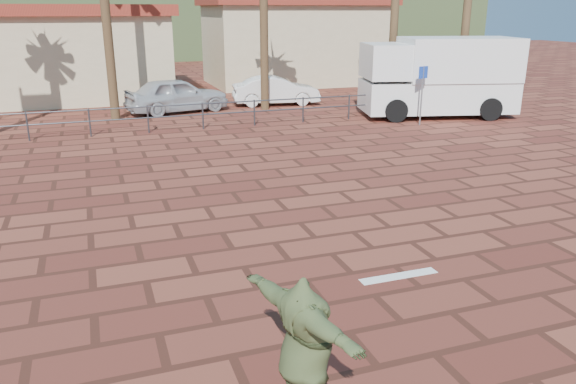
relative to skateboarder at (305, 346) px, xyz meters
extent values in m
plane|color=brown|center=(2.04, 3.90, -0.92)|extent=(120.00, 120.00, 0.00)
cube|color=white|center=(2.74, 2.70, -0.91)|extent=(1.40, 0.22, 0.01)
cylinder|color=#47494F|center=(-3.96, 15.90, -0.42)|extent=(0.06, 0.06, 1.00)
cylinder|color=#47494F|center=(-1.96, 15.90, -0.42)|extent=(0.06, 0.06, 1.00)
cylinder|color=#47494F|center=(0.04, 15.90, -0.42)|extent=(0.06, 0.06, 1.00)
cylinder|color=#47494F|center=(2.04, 15.90, -0.42)|extent=(0.06, 0.06, 1.00)
cylinder|color=#47494F|center=(4.04, 15.90, -0.42)|extent=(0.06, 0.06, 1.00)
cylinder|color=#47494F|center=(6.04, 15.90, -0.42)|extent=(0.06, 0.06, 1.00)
cylinder|color=#47494F|center=(8.04, 15.90, -0.42)|extent=(0.06, 0.06, 1.00)
cylinder|color=#47494F|center=(10.04, 15.90, -0.42)|extent=(0.06, 0.06, 1.00)
cylinder|color=#47494F|center=(12.04, 15.90, -0.42)|extent=(0.06, 0.06, 1.00)
cylinder|color=#47494F|center=(14.04, 15.90, -0.42)|extent=(0.06, 0.06, 1.00)
cylinder|color=#47494F|center=(2.04, 15.90, 0.03)|extent=(24.00, 0.05, 0.05)
cylinder|color=#47494F|center=(2.04, 15.90, -0.37)|extent=(24.00, 0.05, 0.05)
cylinder|color=brown|center=(-0.96, 18.90, 3.18)|extent=(0.36, 0.36, 8.20)
cylinder|color=brown|center=(5.54, 19.40, 2.33)|extent=(0.36, 0.36, 6.50)
cylinder|color=brown|center=(11.04, 17.90, 2.98)|extent=(0.36, 0.36, 7.80)
cylinder|color=brown|center=(14.04, 16.90, 3.48)|extent=(0.36, 0.36, 8.80)
cube|color=beige|center=(-3.96, 25.90, 1.08)|extent=(12.00, 7.00, 4.00)
cube|color=maroon|center=(-3.96, 25.90, 3.33)|extent=(12.60, 7.60, 0.50)
cube|color=beige|center=(10.04, 27.90, 1.33)|extent=(10.00, 6.00, 4.50)
cube|color=maroon|center=(10.04, 27.90, 3.83)|extent=(10.60, 6.60, 0.50)
cube|color=#384C28|center=(2.04, 53.90, 2.08)|extent=(70.00, 18.00, 6.00)
imported|color=#3C4826|center=(0.00, 0.00, 0.00)|extent=(1.02, 2.06, 1.61)
cube|color=white|center=(11.83, 15.40, -0.06)|extent=(6.59, 3.92, 1.26)
cube|color=white|center=(12.60, 15.20, 1.43)|extent=(5.07, 3.65, 1.71)
cube|color=white|center=(9.72, 15.92, 1.37)|extent=(2.38, 2.88, 1.37)
cube|color=black|center=(9.00, 16.10, 0.85)|extent=(0.53, 1.90, 0.74)
cylinder|color=black|center=(9.54, 14.73, -0.46)|extent=(0.96, 0.53, 0.91)
cylinder|color=black|center=(10.12, 17.06, -0.46)|extent=(0.96, 0.53, 0.91)
cylinder|color=black|center=(13.31, 13.79, -0.46)|extent=(0.96, 0.53, 0.91)
cylinder|color=black|center=(13.89, 16.12, -0.46)|extent=(0.96, 0.53, 0.91)
imported|color=#B4B8BC|center=(1.71, 19.90, -0.17)|extent=(4.69, 2.71, 1.50)
imported|color=white|center=(6.39, 20.40, -0.25)|extent=(4.18, 1.99, 1.32)
cylinder|color=gray|center=(10.14, 13.90, 0.19)|extent=(0.06, 0.06, 2.22)
cube|color=#193FB2|center=(10.14, 13.90, 1.10)|extent=(0.45, 0.16, 0.45)
camera|label=1|loc=(-1.85, -4.73, 3.35)|focal=35.00mm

